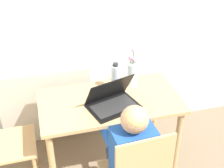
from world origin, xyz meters
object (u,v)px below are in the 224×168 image
laptop (112,100)px  person_seated (130,148)px  water_bottle (115,77)px  flower_vase (132,72)px

laptop → person_seated: bearing=-103.6°
water_bottle → person_seated: bearing=-96.0°
person_seated → water_bottle: bearing=-99.3°
person_seated → laptop: 0.43m
person_seated → laptop: (-0.02, 0.41, 0.13)m
flower_vase → person_seated: bearing=-108.5°
person_seated → water_bottle: 0.66m
flower_vase → water_bottle: bearing=-172.6°
flower_vase → water_bottle: flower_vase is taller
water_bottle → laptop: bearing=-111.9°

